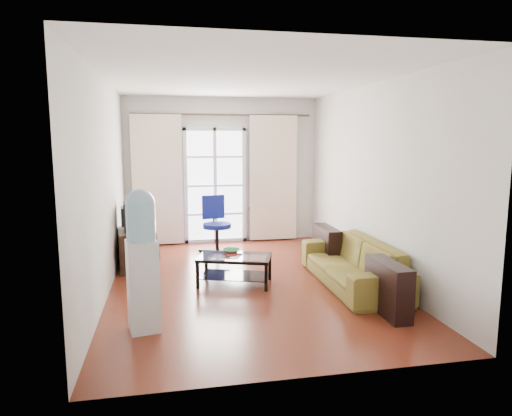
{
  "coord_description": "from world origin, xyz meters",
  "views": [
    {
      "loc": [
        -1.04,
        -5.94,
        1.93
      ],
      "look_at": [
        0.2,
        0.35,
        0.97
      ],
      "focal_mm": 32.0,
      "sensor_mm": 36.0,
      "label": 1
    }
  ],
  "objects": [
    {
      "name": "sofa",
      "position": [
        1.36,
        -0.4,
        0.3
      ],
      "size": [
        2.07,
        0.85,
        0.6
      ],
      "primitive_type": "imported",
      "rotation": [
        0.0,
        0.0,
        -1.58
      ],
      "color": "brown",
      "rests_on": "floor"
    },
    {
      "name": "wall_back",
      "position": [
        0.0,
        2.6,
        1.35
      ],
      "size": [
        3.6,
        0.02,
        2.7
      ],
      "primitive_type": "cube",
      "color": "silver",
      "rests_on": "floor"
    },
    {
      "name": "book",
      "position": [
        -0.29,
        -0.01,
        0.4
      ],
      "size": [
        0.2,
        0.23,
        0.02
      ],
      "primitive_type": "imported",
      "rotation": [
        0.0,
        0.0,
        0.13
      ],
      "color": "maroon",
      "rests_on": "coffee_table"
    },
    {
      "name": "water_cooler",
      "position": [
        -1.3,
        -1.38,
        0.76
      ],
      "size": [
        0.35,
        0.35,
        1.45
      ],
      "rotation": [
        0.0,
        0.0,
        0.19
      ],
      "color": "silver",
      "rests_on": "floor"
    },
    {
      "name": "tv_stand",
      "position": [
        -1.5,
        0.99,
        0.29
      ],
      "size": [
        0.61,
        0.85,
        0.58
      ],
      "primitive_type": "cube",
      "rotation": [
        0.0,
        0.0,
        0.11
      ],
      "color": "black",
      "rests_on": "floor"
    },
    {
      "name": "wall_front",
      "position": [
        0.0,
        -2.6,
        1.35
      ],
      "size": [
        3.6,
        0.02,
        2.7
      ],
      "primitive_type": "cube",
      "color": "silver",
      "rests_on": "floor"
    },
    {
      "name": "curtain_rod",
      "position": [
        0.0,
        2.5,
        2.38
      ],
      "size": [
        3.3,
        0.04,
        0.04
      ],
      "primitive_type": "cylinder",
      "rotation": [
        0.0,
        1.57,
        0.0
      ],
      "color": "#4C3F2D",
      "rests_on": "wall_back"
    },
    {
      "name": "bowl",
      "position": [
        -0.2,
        0.08,
        0.42
      ],
      "size": [
        0.4,
        0.4,
        0.06
      ],
      "primitive_type": "imported",
      "rotation": [
        0.0,
        0.0,
        -0.36
      ],
      "color": "#2F8339",
      "rests_on": "coffee_table"
    },
    {
      "name": "task_chair",
      "position": [
        -0.23,
        1.67,
        0.29
      ],
      "size": [
        0.78,
        0.78,
        0.98
      ],
      "rotation": [
        0.0,
        0.0,
        0.18
      ],
      "color": "black",
      "rests_on": "floor"
    },
    {
      "name": "coffee_table",
      "position": [
        -0.17,
        -0.06,
        0.25
      ],
      "size": [
        1.08,
        0.82,
        0.39
      ],
      "rotation": [
        0.0,
        0.0,
        -0.32
      ],
      "color": "silver",
      "rests_on": "floor"
    },
    {
      "name": "wall_right",
      "position": [
        1.8,
        0.0,
        1.35
      ],
      "size": [
        0.02,
        5.2,
        2.7
      ],
      "primitive_type": "cube",
      "color": "silver",
      "rests_on": "floor"
    },
    {
      "name": "radiator",
      "position": [
        0.8,
        2.5,
        0.33
      ],
      "size": [
        0.64,
        0.12,
        0.64
      ],
      "primitive_type": "cube",
      "color": "gray",
      "rests_on": "floor"
    },
    {
      "name": "french_door",
      "position": [
        -0.15,
        2.54,
        1.07
      ],
      "size": [
        1.16,
        0.06,
        2.15
      ],
      "color": "white",
      "rests_on": "wall_back"
    },
    {
      "name": "ceiling",
      "position": [
        0.0,
        0.0,
        2.7
      ],
      "size": [
        5.2,
        5.2,
        0.0
      ],
      "primitive_type": "plane",
      "rotation": [
        3.14,
        0.0,
        0.0
      ],
      "color": "white",
      "rests_on": "wall_back"
    },
    {
      "name": "wall_left",
      "position": [
        -1.8,
        0.0,
        1.35
      ],
      "size": [
        0.02,
        5.2,
        2.7
      ],
      "primitive_type": "cube",
      "color": "silver",
      "rests_on": "floor"
    },
    {
      "name": "remote",
      "position": [
        -0.14,
        -0.04,
        0.4
      ],
      "size": [
        0.14,
        0.1,
        0.02
      ],
      "primitive_type": "cube",
      "rotation": [
        0.0,
        0.0,
        0.44
      ],
      "color": "black",
      "rests_on": "coffee_table"
    },
    {
      "name": "crt_tv",
      "position": [
        -1.5,
        1.07,
        0.79
      ],
      "size": [
        0.5,
        0.49,
        0.42
      ],
      "rotation": [
        0.0,
        0.0,
        0.1
      ],
      "color": "black",
      "rests_on": "tv_stand"
    },
    {
      "name": "curtain_left",
      "position": [
        -1.2,
        2.48,
        1.2
      ],
      "size": [
        0.9,
        0.07,
        2.35
      ],
      "primitive_type": "cube",
      "color": "#FFEBCD",
      "rests_on": "curtain_rod"
    },
    {
      "name": "curtain_right",
      "position": [
        0.95,
        2.48,
        1.2
      ],
      "size": [
        0.9,
        0.07,
        2.35
      ],
      "primitive_type": "cube",
      "color": "#FFEBCD",
      "rests_on": "curtain_rod"
    },
    {
      "name": "floor",
      "position": [
        0.0,
        0.0,
        0.0
      ],
      "size": [
        5.2,
        5.2,
        0.0
      ],
      "primitive_type": "plane",
      "color": "maroon",
      "rests_on": "ground"
    }
  ]
}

